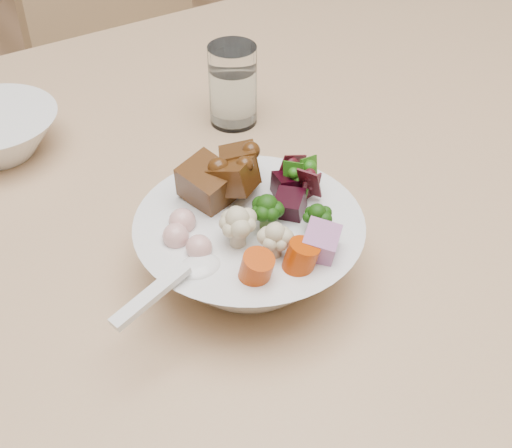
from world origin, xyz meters
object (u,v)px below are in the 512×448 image
object	(u,v)px
water_glass	(233,88)
food_bowl	(250,242)
dining_table	(347,202)
chair_far	(154,92)

from	to	relation	value
water_glass	food_bowl	bearing A→B (deg)	-118.73
water_glass	dining_table	bearing A→B (deg)	-58.14
food_bowl	dining_table	bearing A→B (deg)	26.02
chair_far	water_glass	distance (m)	0.71
food_bowl	water_glass	size ratio (longest dim) A/B	2.10
food_bowl	water_glass	world-z (taller)	food_bowl
dining_table	chair_far	xyz separation A→B (m)	(0.07, 0.74, -0.21)
dining_table	chair_far	bearing A→B (deg)	86.04
chair_far	food_bowl	world-z (taller)	food_bowl
chair_far	water_glass	size ratio (longest dim) A/B	8.70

